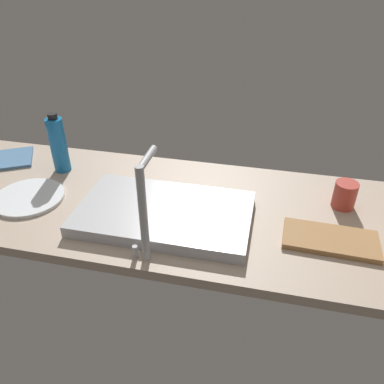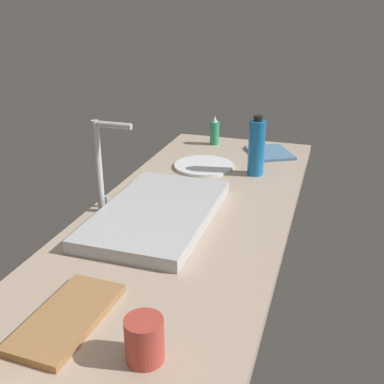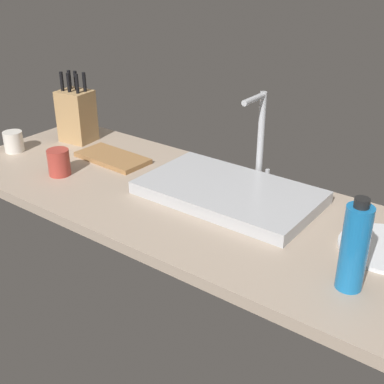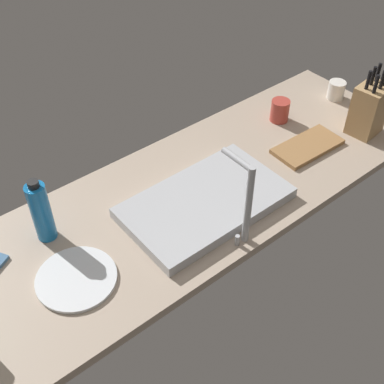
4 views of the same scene
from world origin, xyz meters
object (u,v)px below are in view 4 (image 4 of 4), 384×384
sink_basin (205,203)px  cutting_board (308,146)px  faucet (246,198)px  coffee_mug (280,111)px  water_bottle (41,212)px  ceramic_cup (336,90)px  knife_block (369,109)px  dinner_plate (76,278)px

sink_basin → cutting_board: 53.56cm
sink_basin → faucet: size_ratio=1.85×
sink_basin → coffee_mug: 62.68cm
sink_basin → coffee_mug: bearing=-160.7°
sink_basin → water_bottle: 55.28cm
faucet → water_bottle: faucet is taller
water_bottle → ceramic_cup: (-141.03, 6.11, -7.26)cm
knife_block → ceramic_cup: bearing=-121.5°
ceramic_cup → water_bottle: bearing=-2.5°
knife_block → coffee_mug: 35.77cm
cutting_board → ceramic_cup: bearing=-155.9°
faucet → cutting_board: faucet is taller
cutting_board → knife_block: bearing=165.4°
cutting_board → dinner_plate: 104.79cm
faucet → sink_basin: bearing=-89.5°
coffee_mug → sink_basin: bearing=19.3°
faucet → water_bottle: 64.99cm
dinner_plate → sink_basin: bearing=179.3°
coffee_mug → ceramic_cup: coffee_mug is taller
sink_basin → dinner_plate: sink_basin is taller
dinner_plate → ceramic_cup: ceramic_cup is taller
sink_basin → faucet: (-0.15, 18.64, 15.95)cm
sink_basin → knife_block: bearing=174.8°
ceramic_cup → sink_basin: bearing=10.3°
water_bottle → dinner_plate: (1.73, 22.11, -10.76)cm
dinner_plate → water_bottle: bearing=-94.5°
knife_block → dinner_plate: (131.57, -8.00, -10.44)cm
ceramic_cup → knife_block: bearing=65.0°
knife_block → dinner_plate: 132.22cm
coffee_mug → ceramic_cup: bearing=172.8°
coffee_mug → ceramic_cup: (-32.42, 4.08, -0.63)cm
ceramic_cup → coffee_mug: bearing=-7.2°
cutting_board → ceramic_cup: ceramic_cup is taller
cutting_board → dinner_plate: (104.79, -1.01, -0.30)cm
faucet → coffee_mug: (-58.95, -39.37, -13.26)cm
knife_block → coffee_mug: knife_block is taller
knife_block → water_bottle: 133.28cm
faucet → knife_block: (-80.18, -11.28, -6.95)cm
cutting_board → water_bottle: water_bottle is taller
cutting_board → sink_basin: bearing=-0.4°
dinner_plate → ceramic_cup: bearing=-173.6°
sink_basin → dinner_plate: (51.24, -0.64, -1.45)cm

